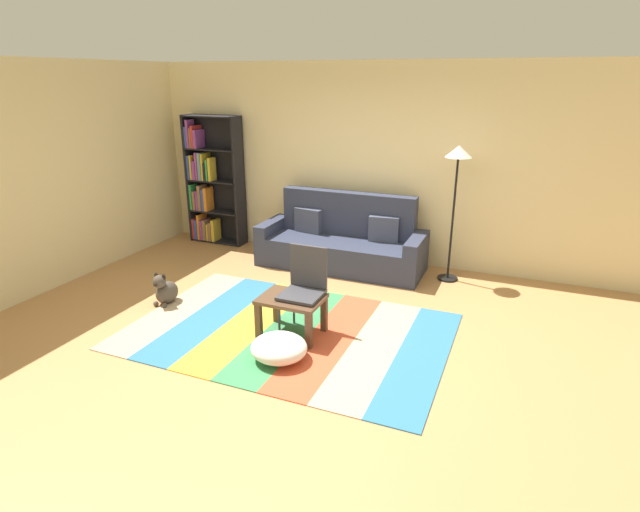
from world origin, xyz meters
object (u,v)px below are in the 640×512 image
standing_lamp (457,169)px  folding_chair (305,283)px  pouf (279,348)px  couch (342,243)px  tv_remote (288,296)px  dog (165,291)px  bookshelf (209,185)px  coffee_table (292,305)px

standing_lamp → folding_chair: standing_lamp is taller
pouf → standing_lamp: size_ratio=0.31×
couch → tv_remote: size_ratio=15.07×
tv_remote → folding_chair: size_ratio=0.17×
dog → folding_chair: folding_chair is taller
bookshelf → pouf: size_ratio=3.69×
couch → pouf: bearing=-82.7°
standing_lamp → tv_remote: size_ratio=11.45×
couch → dog: couch is taller
tv_remote → dog: bearing=-173.4°
bookshelf → pouf: bookshelf is taller
folding_chair → coffee_table: bearing=-102.3°
dog → tv_remote: tv_remote is taller
pouf → standing_lamp: 3.14m
tv_remote → folding_chair: (0.13, 0.14, 0.11)m
pouf → standing_lamp: (1.11, 2.63, 1.30)m
pouf → bookshelf: bearing=132.8°
bookshelf → dog: 2.51m
bookshelf → pouf: bearing=-47.2°
couch → tv_remote: (0.19, -2.07, 0.09)m
dog → couch: bearing=53.3°
couch → standing_lamp: (1.44, 0.07, 1.10)m
couch → tv_remote: bearing=-84.8°
standing_lamp → pouf: bearing=-112.9°
couch → pouf: (0.33, -2.57, -0.21)m
bookshelf → couch: bearing=-7.0°
bookshelf → standing_lamp: size_ratio=1.14×
couch → coffee_table: (0.22, -2.07, -0.01)m
couch → coffee_table: bearing=-83.8°
couch → bookshelf: size_ratio=1.16×
tv_remote → bookshelf: bearing=147.5°
bookshelf → dog: bearing=-69.0°
pouf → standing_lamp: standing_lamp is taller
bookshelf → dog: (0.86, -2.24, -0.75)m
bookshelf → folding_chair: size_ratio=2.17×
bookshelf → pouf: 3.96m
bookshelf → coffee_table: 3.51m
coffee_table → tv_remote: (-0.04, -0.00, 0.10)m
pouf → folding_chair: size_ratio=0.59×
coffee_table → dog: coffee_table is taller
couch → folding_chair: bearing=-80.8°
bookshelf → coffee_table: bearing=-42.9°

